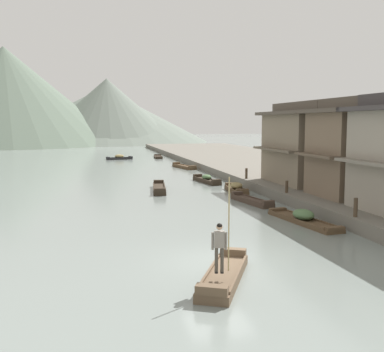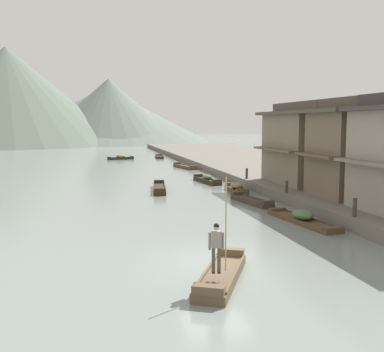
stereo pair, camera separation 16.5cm
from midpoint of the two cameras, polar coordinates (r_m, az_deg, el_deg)
The scene contains 20 objects.
ground_plane at distance 18.08m, azimuth 3.24°, elevation -10.47°, with size 400.00×400.00×0.00m, color gray.
riverbank_right at distance 51.51m, azimuth 12.13°, elevation 0.88°, with size 18.00×110.00×0.70m, color #6B665B.
boat_foreground_poled at distance 15.96m, azimuth 3.90°, elevation -12.10°, with size 2.92×4.45×0.57m.
boatman_person at distance 14.73m, azimuth 3.41°, elevation -8.05°, with size 0.57×0.31×3.04m.
boat_moored_nearest at distance 71.24m, azimuth -3.95°, elevation 2.35°, with size 1.65×5.37×0.37m.
boat_moored_second at distance 25.44m, azimuth 13.58°, elevation -5.09°, with size 1.83×5.70×0.73m.
boat_moored_third at distance 35.76m, azimuth 5.60°, elevation -1.54°, with size 1.32×4.02×0.77m.
boat_moored_far at distance 54.66m, azimuth -0.78°, elevation 1.15°, with size 1.96×5.23×0.51m.
boat_midriver_drifting at distance 30.95m, azimuth 7.45°, elevation -3.04°, with size 1.58×4.52×0.51m.
boat_midriver_upstream at distance 36.44m, azimuth -3.89°, elevation -1.54°, with size 1.60×5.35×0.55m.
boat_upstream_distant at distance 41.41m, azimuth 1.97°, elevation -0.46°, with size 1.54×4.76×0.71m.
boat_crossing_west at distance 68.44m, azimuth -8.68°, elevation 2.25°, with size 3.87×1.83×0.75m.
house_waterfront_second at distance 30.95m, azimuth 20.14°, elevation 3.23°, with size 6.59×5.42×6.14m.
house_waterfront_tall at distance 36.70m, azimuth 14.56°, elevation 3.84°, with size 6.56×7.77×6.14m.
mooring_post_dock_near at distance 24.13m, azimuth 19.52°, elevation -3.67°, with size 0.20×0.20×0.93m, color #473828.
mooring_post_dock_mid at distance 31.22m, azimuth 11.67°, elevation -1.31°, with size 0.20×0.20×0.80m, color #473828.
mooring_post_dock_far at distance 38.59m, azimuth 6.85°, elevation 0.31°, with size 0.20×0.20×0.87m, color #473828.
hill_far_west at distance 125.14m, azimuth -21.69°, elevation 9.13°, with size 56.94×56.94×23.92m, color #5B6B5B.
hill_far_centre at distance 133.77m, azimuth -10.59°, elevation 7.38°, with size 58.51×58.51×15.08m, color slate.
hill_far_east at distance 125.51m, azimuth -10.12°, elevation 7.86°, with size 39.16×39.16×16.85m, color slate.
Camera 2 is at (-4.59, -16.66, 5.28)m, focal length 43.50 mm.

